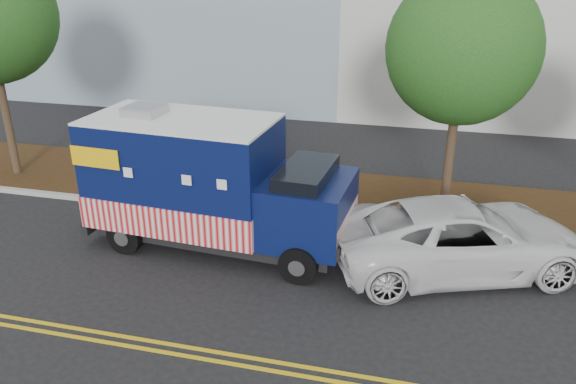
# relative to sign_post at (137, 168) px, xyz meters

# --- Properties ---
(ground) EXTENTS (120.00, 120.00, 0.00)m
(ground) POSITION_rel_sign_post_xyz_m (2.39, -1.55, -1.20)
(ground) COLOR black
(ground) RESTS_ON ground
(curb) EXTENTS (120.00, 0.18, 0.15)m
(curb) POSITION_rel_sign_post_xyz_m (2.39, -0.15, -1.12)
(curb) COLOR #9E9E99
(curb) RESTS_ON ground
(mulch_strip) EXTENTS (120.00, 4.00, 0.15)m
(mulch_strip) POSITION_rel_sign_post_xyz_m (2.39, 1.95, -1.12)
(mulch_strip) COLOR black
(mulch_strip) RESTS_ON ground
(centerline_near) EXTENTS (120.00, 0.10, 0.01)m
(centerline_near) POSITION_rel_sign_post_xyz_m (2.39, -6.00, -1.19)
(centerline_near) COLOR gold
(centerline_near) RESTS_ON ground
(centerline_far) EXTENTS (120.00, 0.10, 0.01)m
(centerline_far) POSITION_rel_sign_post_xyz_m (2.39, -6.25, -1.19)
(centerline_far) COLOR gold
(centerline_far) RESTS_ON ground
(tree_c) EXTENTS (4.03, 4.03, 6.87)m
(tree_c) POSITION_rel_sign_post_xyz_m (9.06, 1.41, 3.65)
(tree_c) COLOR #38281C
(tree_c) RESTS_ON ground
(sign_post) EXTENTS (0.06, 0.06, 2.40)m
(sign_post) POSITION_rel_sign_post_xyz_m (0.00, 0.00, 0.00)
(sign_post) COLOR #473828
(sign_post) RESTS_ON ground
(food_truck) EXTENTS (7.05, 3.06, 3.63)m
(food_truck) POSITION_rel_sign_post_xyz_m (2.98, -1.80, 0.44)
(food_truck) COLOR black
(food_truck) RESTS_ON ground
(white_car) EXTENTS (6.80, 4.84, 1.72)m
(white_car) POSITION_rel_sign_post_xyz_m (9.38, -1.56, -0.34)
(white_car) COLOR silver
(white_car) RESTS_ON ground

